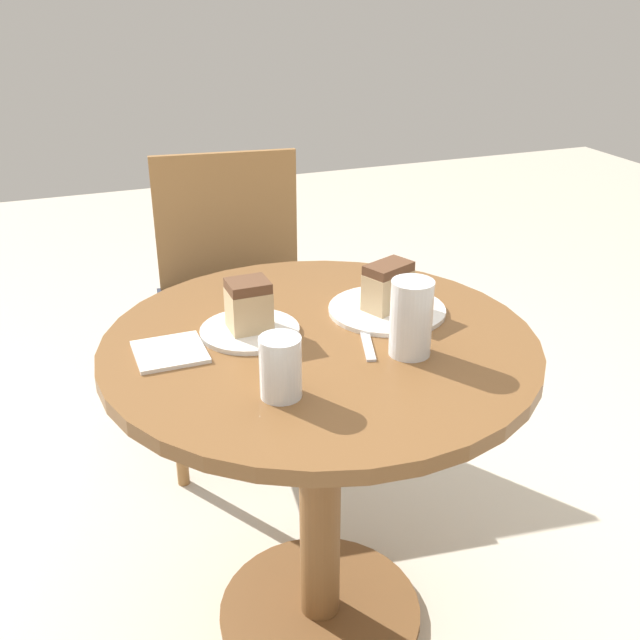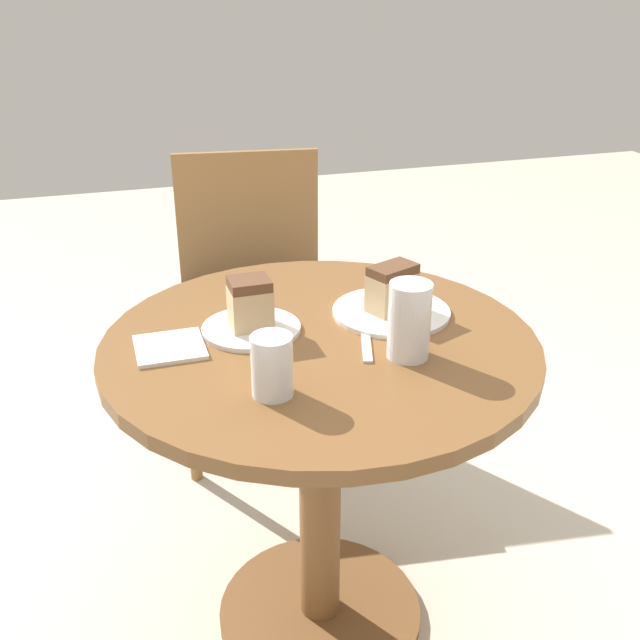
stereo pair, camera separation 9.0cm
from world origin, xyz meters
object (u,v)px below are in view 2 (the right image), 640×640
at_px(plate_near, 391,312).
at_px(glass_lemonade, 409,325).
at_px(chair, 254,292).
at_px(plate_far, 251,328).
at_px(cake_slice_far, 250,303).
at_px(glass_water, 272,368).
at_px(cake_slice_near, 392,288).

xyz_separation_m(plate_near, glass_lemonade, (-0.04, -0.19, 0.06)).
distance_m(chair, plate_far, 0.86).
height_order(cake_slice_far, glass_water, cake_slice_far).
bearing_deg(cake_slice_far, glass_lemonade, -36.80).
bearing_deg(cake_slice_far, chair, 77.72).
xyz_separation_m(plate_far, glass_water, (-0.02, -0.25, 0.05)).
height_order(chair, cake_slice_near, chair).
height_order(chair, glass_lemonade, chair).
bearing_deg(chair, cake_slice_near, -73.42).
bearing_deg(glass_water, plate_near, 37.66).
bearing_deg(glass_water, chair, 79.69).
height_order(plate_far, glass_water, glass_water).
xyz_separation_m(plate_near, plate_far, (-0.30, 0.01, 0.00)).
xyz_separation_m(cake_slice_near, glass_lemonade, (-0.04, -0.19, 0.01)).
bearing_deg(cake_slice_far, plate_near, -1.42).
bearing_deg(plate_far, cake_slice_near, -1.42).
relative_size(chair, plate_near, 3.58).
xyz_separation_m(chair, glass_lemonade, (0.09, -0.99, 0.33)).
relative_size(chair, plate_far, 4.47).
height_order(plate_near, cake_slice_near, cake_slice_near).
xyz_separation_m(plate_near, cake_slice_near, (0.00, 0.00, 0.05)).
distance_m(plate_near, glass_water, 0.40).
distance_m(plate_far, glass_lemonade, 0.33).
bearing_deg(plate_far, glass_water, -94.01).
height_order(cake_slice_far, glass_lemonade, glass_lemonade).
xyz_separation_m(cake_slice_far, glass_water, (-0.02, -0.25, -0.01)).
xyz_separation_m(plate_near, cake_slice_far, (-0.30, 0.01, 0.06)).
relative_size(plate_near, glass_water, 2.26).
bearing_deg(cake_slice_far, glass_water, -94.01).
distance_m(cake_slice_near, cake_slice_far, 0.30).
bearing_deg(chair, plate_near, -73.42).
bearing_deg(glass_lemonade, cake_slice_far, 143.20).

